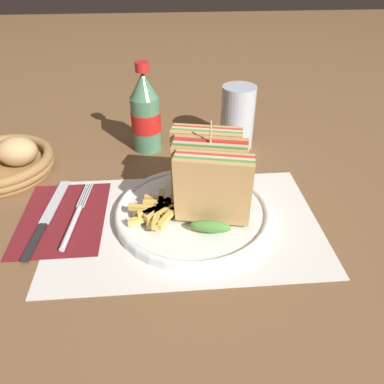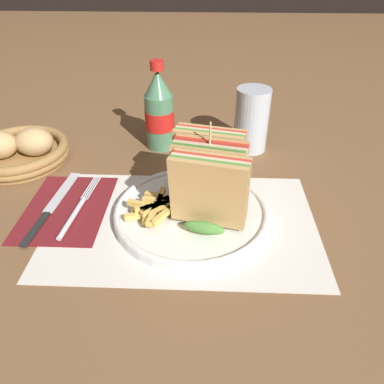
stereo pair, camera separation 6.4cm
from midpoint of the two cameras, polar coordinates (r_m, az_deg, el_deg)
name	(u,v)px [view 1 (the left image)]	position (r m, az deg, el deg)	size (l,w,h in m)	color
ground_plane	(189,217)	(0.65, -3.32, -3.91)	(4.00, 4.00, 0.00)	brown
placemat	(185,223)	(0.64, -3.92, -4.85)	(0.45, 0.29, 0.00)	silver
plate_main	(193,213)	(0.64, -2.71, -3.29)	(0.27, 0.27, 0.02)	white
club_sandwich	(209,175)	(0.62, -0.30, 2.44)	(0.13, 0.18, 0.16)	tan
fries_pile	(158,210)	(0.62, -8.13, -2.83)	(0.10, 0.10, 0.02)	#E0B756
ketchup_blob	(154,203)	(0.65, -8.70, -1.74)	(0.04, 0.03, 0.01)	maroon
napkin	(63,217)	(0.69, -21.60, -3.67)	(0.14, 0.20, 0.00)	maroon
fork	(74,220)	(0.67, -20.13, -4.11)	(0.03, 0.18, 0.01)	silver
knife	(47,217)	(0.70, -23.71, -3.61)	(0.03, 0.22, 0.00)	black
coke_bottle_near	(145,114)	(0.83, -9.34, 11.62)	(0.06, 0.06, 0.19)	#4C7F5B
glass_near	(237,121)	(0.85, 4.73, 10.68)	(0.07, 0.07, 0.14)	silver
bread_basket	(0,161)	(0.87, -29.10, 4.02)	(0.21, 0.21, 0.07)	olive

